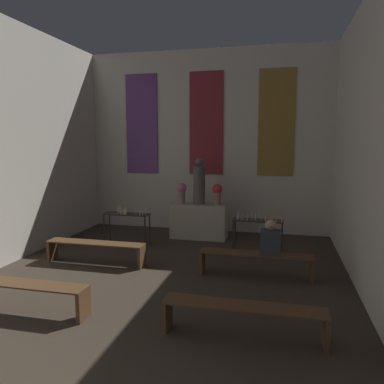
% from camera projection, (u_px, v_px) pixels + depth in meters
% --- Properties ---
extents(wall_back, '(6.98, 0.16, 5.01)m').
position_uv_depth(wall_back, '(207.00, 141.00, 10.44)').
color(wall_back, silver).
rests_on(wall_back, ground_plane).
extents(altar, '(1.45, 0.61, 0.90)m').
position_uv_depth(altar, '(199.00, 221.00, 9.80)').
color(altar, '#BCB29E').
rests_on(altar, ground_plane).
extents(statue, '(0.31, 0.31, 1.20)m').
position_uv_depth(statue, '(199.00, 183.00, 9.67)').
color(statue, '#5B5651').
rests_on(statue, altar).
extents(flower_vase_left, '(0.26, 0.26, 0.54)m').
position_uv_depth(flower_vase_left, '(182.00, 192.00, 9.81)').
color(flower_vase_left, '#937A5B').
rests_on(flower_vase_left, altar).
extents(flower_vase_right, '(0.26, 0.26, 0.54)m').
position_uv_depth(flower_vase_right, '(217.00, 193.00, 9.59)').
color(flower_vase_right, '#937A5B').
rests_on(flower_vase_right, altar).
extents(candle_rack_left, '(1.12, 0.38, 0.98)m').
position_uv_depth(candle_rack_left, '(127.00, 218.00, 9.12)').
color(candle_rack_left, '#332D28').
rests_on(candle_rack_left, ground_plane).
extents(candle_rack_right, '(1.12, 0.38, 0.98)m').
position_uv_depth(candle_rack_right, '(258.00, 225.00, 8.39)').
color(candle_rack_right, '#332D28').
rests_on(candle_rack_right, ground_plane).
extents(pew_second_left, '(2.09, 0.36, 0.46)m').
position_uv_depth(pew_second_left, '(21.00, 290.00, 5.54)').
color(pew_second_left, brown).
rests_on(pew_second_left, ground_plane).
extents(pew_second_right, '(2.09, 0.36, 0.46)m').
position_uv_depth(pew_second_right, '(243.00, 314.00, 4.78)').
color(pew_second_right, brown).
rests_on(pew_second_right, ground_plane).
extents(pew_back_left, '(2.09, 0.36, 0.46)m').
position_uv_depth(pew_back_left, '(95.00, 248.00, 7.74)').
color(pew_back_left, brown).
rests_on(pew_back_left, ground_plane).
extents(pew_back_right, '(2.09, 0.36, 0.46)m').
position_uv_depth(pew_back_right, '(255.00, 259.00, 6.98)').
color(pew_back_right, brown).
rests_on(pew_back_right, ground_plane).
extents(person_seated, '(0.36, 0.24, 0.66)m').
position_uv_depth(person_seated, '(270.00, 239.00, 6.87)').
color(person_seated, '#383D47').
rests_on(person_seated, pew_back_right).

